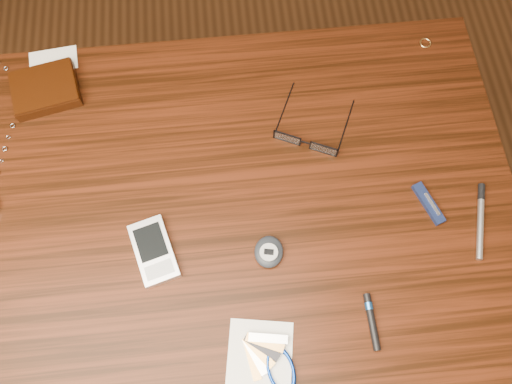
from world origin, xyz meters
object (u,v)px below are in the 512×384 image
Objects in this scene: notepad_keys at (270,362)px; eyeglasses at (306,140)px; silver_pen at (481,215)px; pedometer at (269,252)px; pocket_knife at (429,204)px; desk at (233,220)px; pda_phone at (154,251)px; wallet_and_card at (45,89)px.

eyeglasses is at bearing 73.98° from notepad_keys.
eyeglasses is 0.32m from silver_pen.
pocket_knife is at bearing 11.76° from pedometer.
desk is at bearing 98.55° from notepad_keys.
silver_pen is (0.28, -0.17, -0.01)m from eyeglasses.
notepad_keys is 0.94× the size of silver_pen.
pedometer is at bearing -59.93° from desk.
pda_phone is at bearing -147.69° from eyeglasses.
pocket_knife is (0.34, -0.04, 0.11)m from desk.
notepad_keys is at bearing -95.48° from pedometer.
pedometer is at bearing -175.38° from silver_pen.
pda_phone is 0.91× the size of silver_pen.
desk is 6.08× the size of wallet_and_card.
pda_phone is 0.19m from pedometer.
pocket_knife is at bearing 160.72° from silver_pen.
desk is at bearing 30.25° from pda_phone.
silver_pen is (0.38, 0.20, 0.00)m from notepad_keys.
eyeglasses reaches higher than pocket_knife.
eyeglasses reaches higher than notepad_keys.
eyeglasses is 2.58× the size of pedometer.
eyeglasses is at bearing 144.58° from pocket_knife.
wallet_and_card is 2.04× the size of pocket_knife.
pda_phone reaches higher than notepad_keys.
pda_phone is 1.93× the size of pedometer.
wallet_and_card is at bearing 142.06° from desk.
eyeglasses is 0.38m from notepad_keys.
silver_pen is (0.75, -0.32, -0.01)m from wallet_and_card.
desk is at bearing 170.83° from silver_pen.
desk is 15.92× the size of pedometer.
pda_phone is 1.51× the size of pocket_knife.
pda_phone is at bearing 132.06° from notepad_keys.
pocket_knife is at bearing -35.42° from eyeglasses.
notepad_keys is at bearing -142.53° from pocket_knife.
pocket_knife is at bearing 4.61° from pda_phone.
pda_phone reaches higher than silver_pen.
eyeglasses is at bearing -18.21° from wallet_and_card.
eyeglasses reaches higher than desk.
pda_phone reaches higher than pocket_knife.
pocket_knife and silver_pen have the same top height.
notepad_keys is at bearing -152.40° from silver_pen.
pedometer is 0.47× the size of silver_pen.
silver_pen reaches higher than desk.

